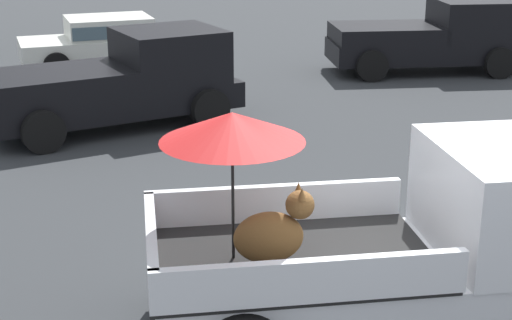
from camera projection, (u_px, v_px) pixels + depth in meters
name	position (u px, v px, depth m)	size (l,w,h in m)	color
pickup_truck_main	(441.00, 236.00, 7.84)	(5.17, 2.55, 2.35)	black
pickup_truck_red	(434.00, 37.00, 19.62)	(4.98, 2.60, 1.80)	black
pickup_truck_far	(123.00, 81.00, 14.91)	(5.11, 3.16, 1.80)	black
parked_sedan_near	(107.00, 40.00, 20.04)	(4.48, 2.36, 1.33)	black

